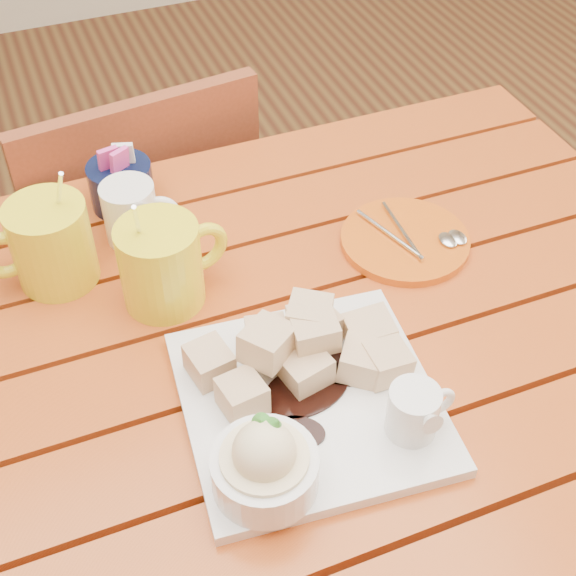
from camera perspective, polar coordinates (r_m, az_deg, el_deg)
name	(u,v)px	position (r m, az deg, el deg)	size (l,w,h in m)	color
table	(247,405)	(1.01, -2.95, -8.30)	(1.20, 0.79, 0.75)	#A03F14
dessert_plate	(303,402)	(0.84, 1.05, -8.10)	(0.29, 0.29, 0.11)	white
coffee_mug_left	(49,243)	(1.02, -16.63, 3.07)	(0.14, 0.10, 0.17)	yellow
coffee_mug_right	(163,263)	(0.96, -8.88, 1.79)	(0.14, 0.10, 0.17)	yellow
cream_pitcher	(132,211)	(1.06, -11.03, 5.38)	(0.10, 0.09, 0.09)	white
sugar_caddy	(121,184)	(1.13, -11.78, 7.25)	(0.09, 0.09, 0.10)	black
orange_saucer	(406,240)	(1.07, 8.40, 3.39)	(0.17, 0.17, 0.02)	#D15812
chair_far	(141,250)	(1.51, -10.44, 2.70)	(0.43, 0.43, 0.83)	brown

